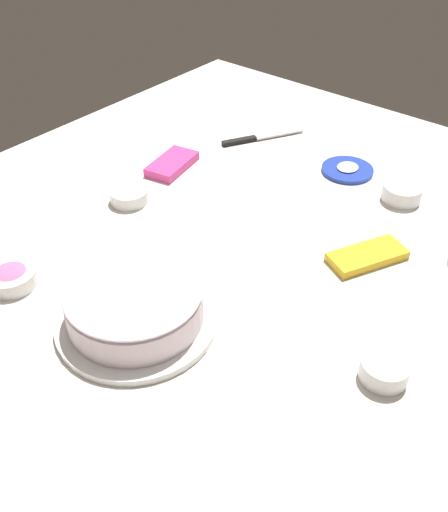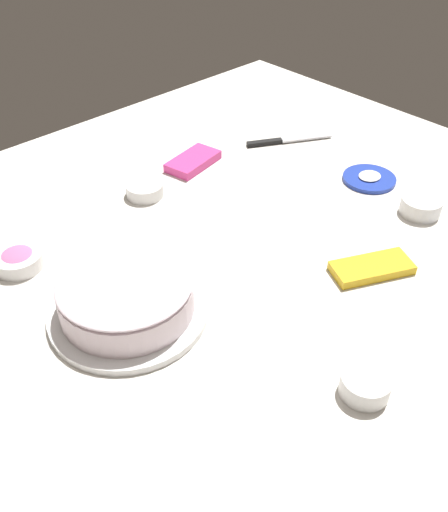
% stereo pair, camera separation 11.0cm
% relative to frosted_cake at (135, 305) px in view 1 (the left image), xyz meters
% --- Properties ---
extents(ground_plane, '(1.54, 1.54, 0.00)m').
position_rel_frosted_cake_xyz_m(ground_plane, '(-0.32, 0.04, -0.04)').
color(ground_plane, silver).
extents(frosted_cake, '(0.29, 0.29, 0.09)m').
position_rel_frosted_cake_xyz_m(frosted_cake, '(0.00, 0.00, 0.00)').
color(frosted_cake, white).
rests_on(frosted_cake, ground_plane).
extents(frosting_tub_lid, '(0.13, 0.13, 0.02)m').
position_rel_frosted_cake_xyz_m(frosting_tub_lid, '(-0.70, 0.02, -0.04)').
color(frosting_tub_lid, '#233DAD').
rests_on(frosting_tub_lid, ground_plane).
extents(spreading_knife, '(0.22, 0.13, 0.01)m').
position_rel_frosted_cake_xyz_m(spreading_knife, '(-0.69, -0.25, -0.04)').
color(spreading_knife, silver).
rests_on(spreading_knife, ground_plane).
extents(sprinkle_bowl_yellow, '(0.09, 0.09, 0.04)m').
position_rel_frosted_cake_xyz_m(sprinkle_bowl_yellow, '(-0.66, 0.18, -0.02)').
color(sprinkle_bowl_yellow, white).
rests_on(sprinkle_bowl_yellow, ground_plane).
extents(sprinkle_bowl_orange, '(0.08, 0.08, 0.04)m').
position_rel_frosted_cake_xyz_m(sprinkle_bowl_orange, '(-0.17, 0.39, -0.02)').
color(sprinkle_bowl_orange, white).
rests_on(sprinkle_bowl_orange, ground_plane).
extents(sprinkle_bowl_pink, '(0.10, 0.10, 0.04)m').
position_rel_frosted_cake_xyz_m(sprinkle_bowl_pink, '(0.08, -0.26, -0.02)').
color(sprinkle_bowl_pink, white).
rests_on(sprinkle_bowl_pink, ground_plane).
extents(sprinkle_bowl_rainbow, '(0.09, 0.09, 0.03)m').
position_rel_frosted_cake_xyz_m(sprinkle_bowl_rainbow, '(-0.26, -0.30, -0.03)').
color(sprinkle_bowl_rainbow, white).
rests_on(sprinkle_bowl_rainbow, ground_plane).
extents(candy_box_lower, '(0.15, 0.10, 0.02)m').
position_rel_frosted_cake_xyz_m(candy_box_lower, '(-0.43, -0.33, -0.03)').
color(candy_box_lower, '#E53D8E').
rests_on(candy_box_lower, ground_plane).
extents(candy_box_upper, '(0.17, 0.13, 0.02)m').
position_rel_frosted_cake_xyz_m(candy_box_upper, '(-0.42, 0.23, -0.03)').
color(candy_box_upper, yellow).
rests_on(candy_box_upper, ground_plane).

